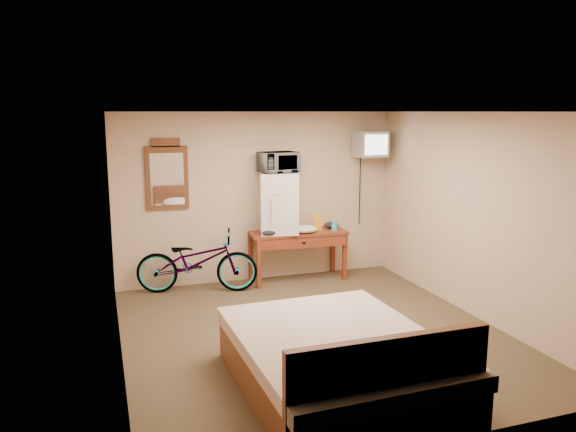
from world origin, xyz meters
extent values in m
plane|color=#503C28|center=(0.00, 0.00, 0.00)|extent=(4.60, 4.60, 0.00)
plane|color=silver|center=(0.00, 0.00, 2.50)|extent=(4.60, 4.60, 0.00)
cube|color=tan|center=(0.00, 2.30, 1.25)|extent=(4.20, 0.04, 2.50)
cube|color=tan|center=(0.00, -2.30, 1.25)|extent=(4.20, 0.04, 2.50)
cube|color=tan|center=(-2.10, 0.00, 1.25)|extent=(0.04, 4.60, 2.50)
cube|color=tan|center=(2.10, 0.00, 1.25)|extent=(0.04, 4.60, 2.50)
cube|color=beige|center=(-0.08, 2.29, 0.92)|extent=(0.08, 0.01, 0.13)
cube|color=maroon|center=(0.54, 2.04, 0.73)|extent=(1.47, 0.63, 0.04)
cube|color=maroon|center=(-0.13, 1.81, 0.35)|extent=(0.06, 0.06, 0.71)
cube|color=maroon|center=(1.21, 1.81, 0.35)|extent=(0.06, 0.06, 0.71)
cube|color=maroon|center=(-0.13, 2.27, 0.35)|extent=(0.06, 0.06, 0.71)
cube|color=maroon|center=(1.21, 2.27, 0.35)|extent=(0.06, 0.06, 0.71)
cube|color=maroon|center=(0.54, 1.79, 0.63)|extent=(1.32, 0.11, 0.16)
cube|color=black|center=(0.54, 1.78, 0.63)|extent=(0.05, 0.02, 0.03)
cube|color=white|center=(0.24, 2.04, 1.19)|extent=(0.64, 0.63, 0.88)
cube|color=#999994|center=(0.24, 1.77, 1.37)|extent=(0.54, 0.01, 0.00)
cylinder|color=#999994|center=(0.04, 1.77, 1.14)|extent=(0.02, 0.02, 0.32)
imported|color=white|center=(0.24, 2.04, 1.78)|extent=(0.60, 0.46, 0.30)
cube|color=orange|center=(0.85, 2.02, 0.87)|extent=(0.14, 0.11, 0.24)
cylinder|color=#43A5E4|center=(1.08, 1.93, 0.83)|extent=(0.09, 0.09, 0.16)
ellipsoid|color=beige|center=(0.60, 1.88, 0.81)|extent=(0.37, 0.28, 0.11)
ellipsoid|color=black|center=(0.05, 1.88, 0.80)|extent=(0.27, 0.20, 0.10)
ellipsoid|color=black|center=(1.09, 2.06, 0.80)|extent=(0.22, 0.18, 0.10)
cube|color=black|center=(1.70, 2.28, 1.93)|extent=(0.14, 0.02, 0.14)
cylinder|color=black|center=(1.70, 2.24, 1.93)|extent=(0.05, 0.30, 0.05)
cube|color=#999994|center=(1.70, 2.02, 2.02)|extent=(0.45, 0.37, 0.39)
cube|color=white|center=(1.70, 1.83, 2.02)|extent=(0.37, 0.02, 0.30)
cube|color=black|center=(1.70, 2.21, 2.02)|extent=(0.28, 0.01, 0.24)
cube|color=brown|center=(-1.32, 2.27, 1.59)|extent=(0.59, 0.04, 0.89)
cube|color=brown|center=(-1.32, 2.27, 2.08)|extent=(0.39, 0.04, 0.12)
cube|color=white|center=(-1.32, 2.25, 1.57)|extent=(0.46, 0.01, 0.73)
imported|color=black|center=(-0.99, 1.95, 0.44)|extent=(1.78, 0.99, 0.88)
cube|color=brown|center=(-0.28, -1.30, 0.20)|extent=(1.70, 2.23, 0.40)
cube|color=beige|center=(-0.28, -1.30, 0.45)|extent=(1.74, 2.27, 0.14)
cube|color=brown|center=(-0.28, -2.26, 0.55)|extent=(1.64, 0.08, 0.70)
ellipsoid|color=silver|center=(-0.67, -1.95, 0.58)|extent=(0.57, 0.35, 0.20)
ellipsoid|color=silver|center=(0.10, -1.95, 0.58)|extent=(0.57, 0.35, 0.20)
camera|label=1|loc=(-2.22, -5.64, 2.50)|focal=35.00mm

